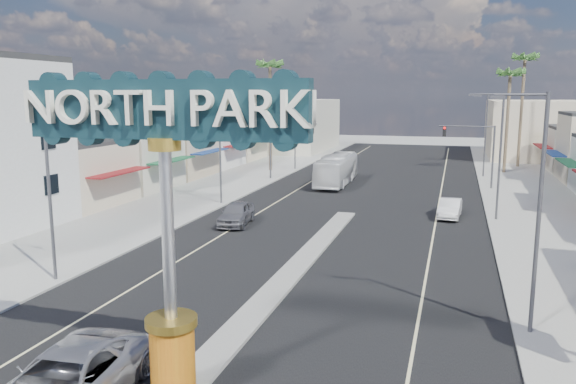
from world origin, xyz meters
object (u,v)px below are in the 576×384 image
Objects in this scene: streetlight_r_far at (484,130)px; palm_left_far at (270,71)px; palm_right_far at (525,64)px; streetlight_l_near at (51,178)px; traffic_signal_right at (473,144)px; gateway_sign at (166,204)px; streetlight_l_far at (296,127)px; car_parked_right at (450,208)px; streetlight_l_mid at (222,142)px; palm_right_mid at (510,78)px; traffic_signal_left at (287,139)px; city_bus at (337,170)px; streetlight_r_mid at (498,150)px; car_parked_left at (236,213)px; streetlight_r_near at (535,202)px; suv_left at (66,382)px.

streetlight_r_far is 0.69× the size of palm_left_far.
streetlight_r_far is 13.21m from palm_right_far.
streetlight_l_near is 0.64× the size of palm_right_far.
traffic_signal_right is 8.14m from streetlight_r_far.
gateway_sign reaches higher than streetlight_l_far.
gateway_sign is 51.10m from streetlight_r_far.
traffic_signal_right is 1.44× the size of car_parked_right.
streetlight_l_mid is at bearing -90.00° from streetlight_l_far.
palm_right_mid is 2.90× the size of car_parked_right.
palm_left_far is (-3.82, 6.01, 7.22)m from traffic_signal_left.
palm_left_far is at bearing 105.15° from gateway_sign.
streetlight_l_near is at bearing -116.99° from palm_right_mid.
palm_left_far is at bearing 140.05° from car_parked_right.
streetlight_r_far is at bearing 0.00° from streetlight_l_far.
palm_right_mid is at bearing 28.42° from traffic_signal_left.
palm_left_far reaches higher than traffic_signal_left.
streetlight_l_near is (-10.43, 8.02, -0.86)m from gateway_sign.
streetlight_r_mid is at bearing -43.08° from city_bus.
gateway_sign is at bearing -101.78° from streetlight_r_far.
streetlight_r_mid is at bearing 13.72° from car_parked_left.
car_parked_right is 0.39× the size of city_bus.
car_parked_left is at bearing -99.99° from city_bus.
car_parked_left is at bearing -159.54° from streetlight_r_mid.
city_bus reaches higher than car_parked_left.
streetlight_r_near is (19.62, -33.99, 0.79)m from traffic_signal_left.
palm_right_mid is at bearing 72.37° from traffic_signal_right.
traffic_signal_left is at bearing 119.99° from streetlight_r_near.
streetlight_l_mid is (-10.43, 28.02, -0.86)m from gateway_sign.
traffic_signal_right is (18.37, 0.00, 0.00)m from traffic_signal_left.
gateway_sign is 13.19m from streetlight_l_near.
suv_left is 1.33× the size of car_parked_left.
traffic_signal_left is at bearing 102.33° from gateway_sign.
streetlight_r_far reaches higher than traffic_signal_left.
streetlight_l_far is 28.53m from car_parked_right.
palm_right_mid is at bearing 57.31° from streetlight_r_far.
car_parked_left is at bearing -119.47° from palm_right_far.
suv_left is at bearing -81.40° from streetlight_l_far.
car_parked_left is at bearing -59.67° from streetlight_l_mid.
traffic_signal_left is 43.93m from suv_left.
traffic_signal_right reaches higher than car_parked_left.
streetlight_r_near reaches higher than car_parked_right.
city_bus is (6.78, 32.74, -3.58)m from streetlight_l_near.
palm_right_mid is (23.43, 26.00, 5.54)m from streetlight_l_mid.
streetlight_l_near is at bearing -86.33° from palm_left_far.
streetlight_r_mid is 31.47m from palm_left_far.
palm_left_far is (-2.57, 40.00, 6.43)m from streetlight_l_near.
traffic_signal_right is 14.10m from palm_right_mid.
palm_right_mid is 39.16m from car_parked_left.
streetlight_l_mid is at bearing -95.10° from traffic_signal_left.
streetlight_l_mid is 18.38m from car_parked_right.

